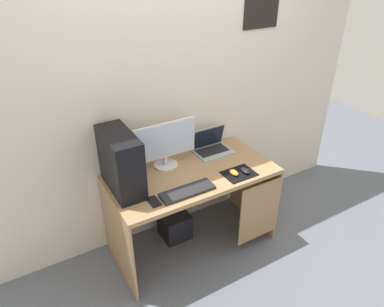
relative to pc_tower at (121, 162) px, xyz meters
name	(u,v)px	position (x,y,z in m)	size (l,w,h in m)	color
ground_plane	(192,242)	(0.55, -0.08, -0.98)	(8.00, 8.00, 0.00)	slate
wall_back	(169,95)	(0.55, 0.30, 0.32)	(4.00, 0.05, 2.60)	beige
desk	(194,189)	(0.57, -0.09, -0.39)	(1.37, 0.68, 0.76)	#A37A51
pc_tower	(121,162)	(0.00, 0.00, 0.00)	(0.20, 0.47, 0.46)	black
monitor	(165,144)	(0.42, 0.12, -0.02)	(0.54, 0.20, 0.39)	silver
laptop	(211,147)	(0.88, 0.14, -0.18)	(0.33, 0.23, 0.22)	#9EA3A8
keyboard	(187,191)	(0.39, -0.30, -0.22)	(0.42, 0.14, 0.02)	#232326
mousepad	(239,174)	(0.87, -0.29, -0.23)	(0.26, 0.20, 0.01)	black
mouse_left	(234,172)	(0.83, -0.28, -0.21)	(0.06, 0.10, 0.03)	orange
mouse_right	(245,171)	(0.92, -0.30, -0.21)	(0.06, 0.10, 0.03)	black
cell_phone	(154,201)	(0.12, -0.28, -0.22)	(0.07, 0.13, 0.01)	black
subwoofer	(175,225)	(0.46, 0.08, -0.86)	(0.25, 0.25, 0.25)	black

